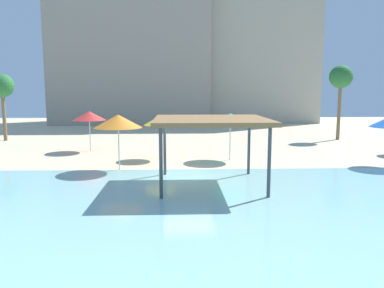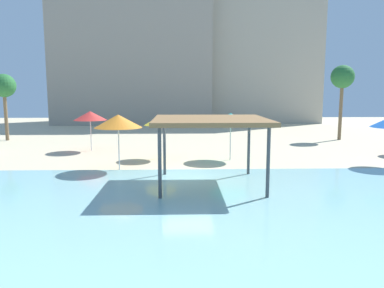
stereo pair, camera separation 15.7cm
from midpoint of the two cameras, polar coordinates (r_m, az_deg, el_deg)
ground_plane at (r=18.05m, az=-0.48°, el=-4.99°), size 80.00×80.00×0.00m
lagoon_water at (r=12.98m, az=0.02°, el=-10.17°), size 44.00×13.50×0.04m
shade_pavilion at (r=15.98m, az=3.07°, el=3.37°), size 4.80×4.80×2.94m
beach_umbrella_teal_1 at (r=22.18m, az=6.11°, el=3.84°), size 2.43×2.43×2.79m
beach_umbrella_red_3 at (r=26.39m, az=-15.08°, el=4.19°), size 2.23×2.23×2.72m
beach_umbrella_orange_5 at (r=19.44m, az=-10.96°, el=3.44°), size 2.44×2.44×2.90m
beach_umbrella_yellow_6 at (r=22.60m, az=-4.63°, el=3.58°), size 2.00×2.00×2.59m
palm_tree_0 at (r=33.72m, az=22.07°, el=9.23°), size 1.90×1.90×6.19m
palm_tree_1 at (r=34.47m, az=-26.61°, el=7.78°), size 1.90×1.90×5.46m
hotel_block_0 at (r=49.27m, az=-8.73°, el=13.22°), size 19.26×8.69×17.11m
hotel_block_1 at (r=52.36m, az=9.03°, el=14.05°), size 16.51×9.97×19.19m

